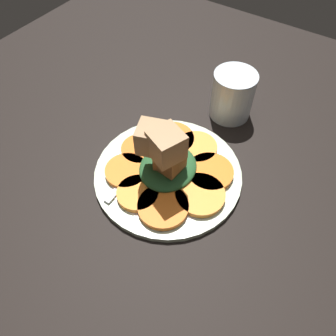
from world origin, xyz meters
TOP-DOWN VIEW (x-y plane):
  - table_slab at (0.00, 0.00)cm, footprint 120.00×120.00cm
  - plate at (0.00, 0.00)cm, footprint 25.68×25.68cm
  - carrot_slice_0 at (1.30, 7.19)cm, footprint 8.26×8.26cm
  - carrot_slice_1 at (-3.65, 6.26)cm, footprint 8.10×8.10cm
  - carrot_slice_2 at (-7.20, 1.48)cm, footprint 7.46×7.46cm
  - carrot_slice_3 at (-6.37, -3.44)cm, footprint 8.38×8.38cm
  - carrot_slice_4 at (-1.11, -6.77)cm, footprint 7.03×7.03cm
  - carrot_slice_5 at (4.19, -5.83)cm, footprint 7.42×7.42cm
  - carrot_slice_6 at (6.77, -1.47)cm, footprint 6.95×6.95cm
  - carrot_slice_7 at (6.54, 3.41)cm, footprint 8.24×8.24cm
  - center_pile at (0.61, 0.07)cm, footprint 10.59×9.53cm
  - fork at (1.32, -4.75)cm, footprint 18.16×2.35cm
  - water_glass at (-20.25, 1.60)cm, footprint 8.32×8.32cm

SIDE VIEW (x-z plane):
  - table_slab at x=0.00cm, z-range 0.00..2.00cm
  - plate at x=0.00cm, z-range 1.99..3.04cm
  - fork at x=1.32cm, z-range 3.10..3.50cm
  - carrot_slice_0 at x=1.30cm, z-range 3.10..4.03cm
  - carrot_slice_1 at x=-3.65cm, z-range 3.10..4.03cm
  - carrot_slice_2 at x=-7.20cm, z-range 3.10..4.03cm
  - carrot_slice_3 at x=-6.37cm, z-range 3.10..4.03cm
  - carrot_slice_4 at x=-1.11cm, z-range 3.10..4.03cm
  - carrot_slice_5 at x=4.19cm, z-range 3.10..4.03cm
  - carrot_slice_6 at x=6.77cm, z-range 3.10..4.03cm
  - carrot_slice_7 at x=6.54cm, z-range 3.10..4.03cm
  - water_glass at x=-20.25cm, z-range 2.00..11.45cm
  - center_pile at x=0.61cm, z-range 1.82..13.48cm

